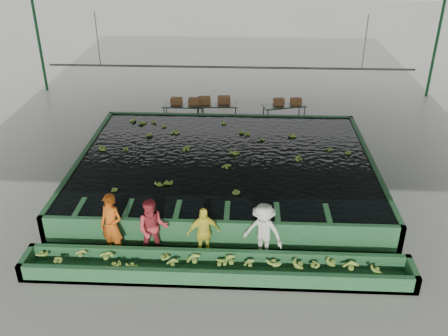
{
  "coord_description": "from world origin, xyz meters",
  "views": [
    {
      "loc": [
        0.68,
        -13.66,
        8.44
      ],
      "look_at": [
        0.0,
        0.5,
        1.0
      ],
      "focal_mm": 40.0,
      "sensor_mm": 36.0,
      "label": 1
    }
  ],
  "objects_px": {
    "worker_a": "(112,226)",
    "box_stack_mid": "(214,103)",
    "flotation_tank": "(225,169)",
    "box_stack_right": "(287,104)",
    "packing_table_mid": "(217,113)",
    "worker_d": "(263,232)",
    "sorting_trough": "(216,268)",
    "worker_c": "(203,233)",
    "box_stack_left": "(185,104)",
    "worker_b": "(153,229)",
    "packing_table_right": "(284,114)",
    "packing_table_left": "(184,113)"
  },
  "relations": [
    {
      "from": "worker_b",
      "to": "worker_c",
      "type": "height_order",
      "value": "worker_b"
    },
    {
      "from": "worker_b",
      "to": "packing_table_mid",
      "type": "height_order",
      "value": "worker_b"
    },
    {
      "from": "packing_table_mid",
      "to": "box_stack_left",
      "type": "height_order",
      "value": "box_stack_left"
    },
    {
      "from": "flotation_tank",
      "to": "worker_a",
      "type": "height_order",
      "value": "worker_a"
    },
    {
      "from": "worker_b",
      "to": "worker_d",
      "type": "height_order",
      "value": "worker_b"
    },
    {
      "from": "worker_a",
      "to": "worker_b",
      "type": "xyz_separation_m",
      "value": [
        1.1,
        -0.0,
        -0.06
      ]
    },
    {
      "from": "box_stack_mid",
      "to": "box_stack_right",
      "type": "height_order",
      "value": "box_stack_mid"
    },
    {
      "from": "packing_table_left",
      "to": "box_stack_mid",
      "type": "height_order",
      "value": "box_stack_mid"
    },
    {
      "from": "box_stack_mid",
      "to": "worker_d",
      "type": "bearing_deg",
      "value": -78.71
    },
    {
      "from": "sorting_trough",
      "to": "box_stack_mid",
      "type": "bearing_deg",
      "value": 94.03
    },
    {
      "from": "worker_b",
      "to": "worker_c",
      "type": "distance_m",
      "value": 1.35
    },
    {
      "from": "worker_b",
      "to": "worker_d",
      "type": "bearing_deg",
      "value": -7.11
    },
    {
      "from": "packing_table_right",
      "to": "box_stack_mid",
      "type": "height_order",
      "value": "box_stack_mid"
    },
    {
      "from": "worker_d",
      "to": "box_stack_mid",
      "type": "distance_m",
      "value": 9.85
    },
    {
      "from": "flotation_tank",
      "to": "box_stack_left",
      "type": "height_order",
      "value": "box_stack_left"
    },
    {
      "from": "flotation_tank",
      "to": "box_stack_right",
      "type": "xyz_separation_m",
      "value": [
        2.44,
        5.38,
        0.39
      ]
    },
    {
      "from": "worker_a",
      "to": "box_stack_right",
      "type": "relative_size",
      "value": 1.53
    },
    {
      "from": "worker_d",
      "to": "box_stack_left",
      "type": "bearing_deg",
      "value": 132.22
    },
    {
      "from": "worker_a",
      "to": "box_stack_right",
      "type": "bearing_deg",
      "value": 84.55
    },
    {
      "from": "flotation_tank",
      "to": "worker_a",
      "type": "distance_m",
      "value": 5.17
    },
    {
      "from": "sorting_trough",
      "to": "worker_b",
      "type": "relative_size",
      "value": 5.79
    },
    {
      "from": "worker_c",
      "to": "box_stack_right",
      "type": "xyz_separation_m",
      "value": [
        2.83,
        9.68,
        0.07
      ]
    },
    {
      "from": "sorting_trough",
      "to": "packing_table_right",
      "type": "relative_size",
      "value": 5.43
    },
    {
      "from": "box_stack_mid",
      "to": "box_stack_right",
      "type": "relative_size",
      "value": 1.15
    },
    {
      "from": "worker_c",
      "to": "box_stack_right",
      "type": "relative_size",
      "value": 1.26
    },
    {
      "from": "worker_b",
      "to": "box_stack_left",
      "type": "xyz_separation_m",
      "value": [
        -0.25,
        9.52,
        -0.04
      ]
    },
    {
      "from": "worker_a",
      "to": "box_stack_left",
      "type": "height_order",
      "value": "worker_a"
    },
    {
      "from": "worker_d",
      "to": "packing_table_right",
      "type": "distance_m",
      "value": 9.69
    },
    {
      "from": "worker_a",
      "to": "box_stack_mid",
      "type": "relative_size",
      "value": 1.33
    },
    {
      "from": "worker_a",
      "to": "box_stack_left",
      "type": "bearing_deg",
      "value": 108.03
    },
    {
      "from": "worker_a",
      "to": "packing_table_mid",
      "type": "xyz_separation_m",
      "value": [
        2.22,
        9.58,
        -0.51
      ]
    },
    {
      "from": "worker_c",
      "to": "packing_table_left",
      "type": "bearing_deg",
      "value": 81.97
    },
    {
      "from": "packing_table_mid",
      "to": "worker_d",
      "type": "bearing_deg",
      "value": -79.29
    },
    {
      "from": "box_stack_mid",
      "to": "worker_c",
      "type": "bearing_deg",
      "value": -87.96
    },
    {
      "from": "sorting_trough",
      "to": "box_stack_left",
      "type": "xyz_separation_m",
      "value": [
        -1.98,
        10.32,
        0.58
      ]
    },
    {
      "from": "flotation_tank",
      "to": "packing_table_left",
      "type": "bearing_deg",
      "value": 111.62
    },
    {
      "from": "packing_table_mid",
      "to": "worker_c",
      "type": "bearing_deg",
      "value": -88.65
    },
    {
      "from": "worker_a",
      "to": "sorting_trough",
      "type": "bearing_deg",
      "value": 7.4
    },
    {
      "from": "packing_table_right",
      "to": "sorting_trough",
      "type": "bearing_deg",
      "value": -102.51
    },
    {
      "from": "packing_table_left",
      "to": "packing_table_right",
      "type": "relative_size",
      "value": 0.99
    },
    {
      "from": "box_stack_left",
      "to": "worker_a",
      "type": "bearing_deg",
      "value": -95.12
    },
    {
      "from": "worker_a",
      "to": "worker_d",
      "type": "bearing_deg",
      "value": 23.15
    },
    {
      "from": "worker_a",
      "to": "box_stack_right",
      "type": "height_order",
      "value": "worker_a"
    },
    {
      "from": "worker_c",
      "to": "box_stack_left",
      "type": "bearing_deg",
      "value": 81.51
    },
    {
      "from": "worker_c",
      "to": "box_stack_mid",
      "type": "xyz_separation_m",
      "value": [
        -0.34,
        9.66,
        0.07
      ]
    },
    {
      "from": "flotation_tank",
      "to": "worker_b",
      "type": "distance_m",
      "value": 4.66
    },
    {
      "from": "packing_table_mid",
      "to": "sorting_trough",
      "type": "bearing_deg",
      "value": -86.59
    },
    {
      "from": "flotation_tank",
      "to": "packing_table_mid",
      "type": "bearing_deg",
      "value": 96.69
    },
    {
      "from": "worker_d",
      "to": "box_stack_left",
      "type": "xyz_separation_m",
      "value": [
        -3.18,
        9.52,
        -0.02
      ]
    },
    {
      "from": "packing_table_right",
      "to": "worker_d",
      "type": "bearing_deg",
      "value": -96.63
    }
  ]
}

